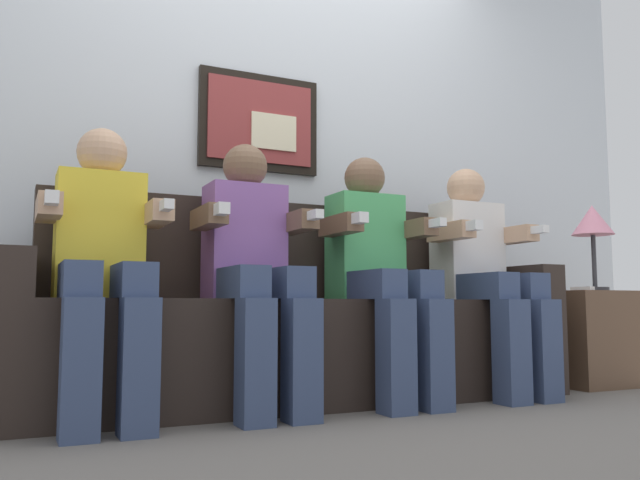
# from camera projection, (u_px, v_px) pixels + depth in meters

# --- Properties ---
(ground_plane) EXTENTS (6.36, 6.36, 0.00)m
(ground_plane) POSITION_uv_depth(u_px,v_px,m) (336.00, 414.00, 2.56)
(ground_plane) COLOR #66605B
(back_wall_assembly) EXTENTS (4.89, 0.10, 2.60)m
(back_wall_assembly) POSITION_uv_depth(u_px,v_px,m) (269.00, 135.00, 3.37)
(back_wall_assembly) COLOR silver
(back_wall_assembly) RESTS_ON ground_plane
(couch) EXTENTS (2.49, 0.58, 0.90)m
(couch) POSITION_uv_depth(u_px,v_px,m) (303.00, 331.00, 2.88)
(couch) COLOR #2D231E
(couch) RESTS_ON ground_plane
(person_leftmost) EXTENTS (0.46, 0.56, 1.11)m
(person_leftmost) POSITION_uv_depth(u_px,v_px,m) (103.00, 255.00, 2.39)
(person_leftmost) COLOR yellow
(person_leftmost) RESTS_ON ground_plane
(person_left_center) EXTENTS (0.46, 0.56, 1.11)m
(person_left_center) POSITION_uv_depth(u_px,v_px,m) (254.00, 260.00, 2.64)
(person_left_center) COLOR #8C59A5
(person_left_center) RESTS_ON ground_plane
(person_right_center) EXTENTS (0.46, 0.56, 1.11)m
(person_right_center) POSITION_uv_depth(u_px,v_px,m) (379.00, 264.00, 2.89)
(person_right_center) COLOR #4CB266
(person_right_center) RESTS_ON ground_plane
(person_rightmost) EXTENTS (0.46, 0.56, 1.11)m
(person_rightmost) POSITION_uv_depth(u_px,v_px,m) (484.00, 267.00, 3.14)
(person_rightmost) COLOR white
(person_rightmost) RESTS_ON ground_plane
(side_table_right) EXTENTS (0.40, 0.40, 0.50)m
(side_table_right) POSITION_uv_depth(u_px,v_px,m) (585.00, 338.00, 3.47)
(side_table_right) COLOR brown
(side_table_right) RESTS_ON ground_plane
(table_lamp) EXTENTS (0.22, 0.22, 0.46)m
(table_lamp) POSITION_uv_depth(u_px,v_px,m) (593.00, 224.00, 3.50)
(table_lamp) COLOR #333338
(table_lamp) RESTS_ON side_table_right
(spare_remote_on_table) EXTENTS (0.04, 0.13, 0.02)m
(spare_remote_on_table) POSITION_uv_depth(u_px,v_px,m) (582.00, 289.00, 3.40)
(spare_remote_on_table) COLOR white
(spare_remote_on_table) RESTS_ON side_table_right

